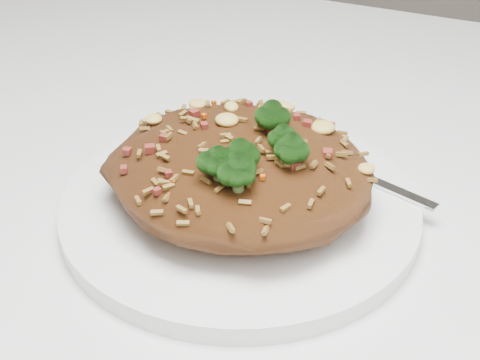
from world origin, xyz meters
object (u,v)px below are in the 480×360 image
at_px(fork, 347,170).
at_px(plate, 240,206).
at_px(dining_table, 323,268).
at_px(fried_rice, 241,160).

bearing_deg(fork, plate, -115.31).
height_order(plate, fork, fork).
distance_m(dining_table, fork, 0.11).
bearing_deg(plate, dining_table, 58.17).
xyz_separation_m(dining_table, plate, (-0.04, -0.07, 0.10)).
distance_m(plate, fried_rice, 0.04).
bearing_deg(fork, dining_table, 169.53).
xyz_separation_m(plate, fried_rice, (0.00, -0.00, 0.04)).
xyz_separation_m(dining_table, fork, (0.01, -0.01, 0.11)).
bearing_deg(fried_rice, plate, 137.14).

